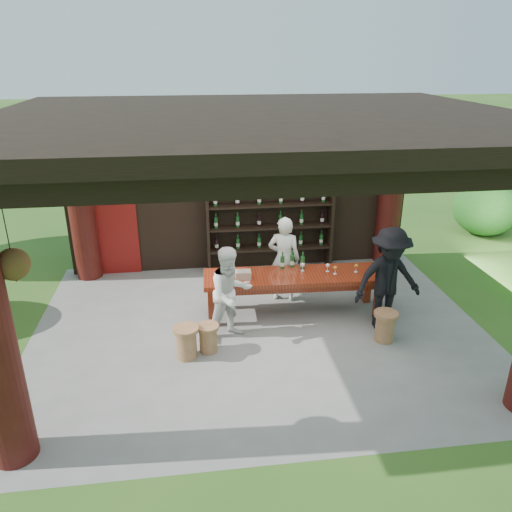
{
  "coord_description": "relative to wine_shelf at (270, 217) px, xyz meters",
  "views": [
    {
      "loc": [
        -1.01,
        -7.15,
        4.3
      ],
      "look_at": [
        0.0,
        0.4,
        1.15
      ],
      "focal_mm": 35.0,
      "sensor_mm": 36.0,
      "label": 1
    }
  ],
  "objects": [
    {
      "name": "ground",
      "position": [
        -0.56,
        -2.45,
        -1.15
      ],
      "size": [
        90.0,
        90.0,
        0.0
      ],
      "primitive_type": "plane",
      "color": "#2D5119",
      "rests_on": "ground"
    },
    {
      "name": "pavilion",
      "position": [
        -0.58,
        -2.02,
        0.98
      ],
      "size": [
        7.5,
        6.0,
        3.6
      ],
      "color": "slate",
      "rests_on": "ground"
    },
    {
      "name": "wine_shelf",
      "position": [
        0.0,
        0.0,
        0.0
      ],
      "size": [
        2.61,
        0.4,
        2.3
      ],
      "color": "black",
      "rests_on": "ground"
    },
    {
      "name": "tasting_table",
      "position": [
        0.1,
        -1.99,
        -0.52
      ],
      "size": [
        3.11,
        0.91,
        0.75
      ],
      "rotation": [
        0.0,
        0.0,
        -0.04
      ],
      "color": "#5B200D",
      "rests_on": "ground"
    },
    {
      "name": "stool_near_left",
      "position": [
        -1.43,
        -3.0,
        -0.91
      ],
      "size": [
        0.34,
        0.34,
        0.45
      ],
      "rotation": [
        0.0,
        0.0,
        0.22
      ],
      "color": "brown",
      "rests_on": "ground"
    },
    {
      "name": "stool_near_right",
      "position": [
        1.37,
        -3.06,
        -0.89
      ],
      "size": [
        0.38,
        0.38,
        0.5
      ],
      "rotation": [
        0.0,
        0.0,
        -0.01
      ],
      "color": "brown",
      "rests_on": "ground"
    },
    {
      "name": "stool_far_left",
      "position": [
        -1.76,
        -3.12,
        -0.88
      ],
      "size": [
        0.39,
        0.39,
        0.51
      ],
      "rotation": [
        0.0,
        0.0,
        -0.14
      ],
      "color": "brown",
      "rests_on": "ground"
    },
    {
      "name": "host",
      "position": [
        0.03,
        -1.43,
        -0.35
      ],
      "size": [
        0.68,
        0.55,
        1.6
      ],
      "primitive_type": "imported",
      "rotation": [
        0.0,
        0.0,
        2.82
      ],
      "color": "silver",
      "rests_on": "ground"
    },
    {
      "name": "guest_woman",
      "position": [
        -1.04,
        -2.63,
        -0.38
      ],
      "size": [
        0.92,
        0.84,
        1.54
      ],
      "primitive_type": "imported",
      "rotation": [
        0.0,
        0.0,
        0.42
      ],
      "color": "silver",
      "rests_on": "ground"
    },
    {
      "name": "guest_man",
      "position": [
        1.5,
        -2.68,
        -0.27
      ],
      "size": [
        1.21,
        0.78,
        1.76
      ],
      "primitive_type": "imported",
      "rotation": [
        0.0,
        0.0,
        0.11
      ],
      "color": "black",
      "rests_on": "ground"
    },
    {
      "name": "table_bottles",
      "position": [
        0.13,
        -1.71,
        -0.25
      ],
      "size": [
        0.43,
        0.17,
        0.31
      ],
      "color": "#194C1E",
      "rests_on": "tasting_table"
    },
    {
      "name": "table_glasses",
      "position": [
        0.74,
        -1.98,
        -0.33
      ],
      "size": [
        0.97,
        0.27,
        0.15
      ],
      "color": "silver",
      "rests_on": "tasting_table"
    },
    {
      "name": "napkin_basket",
      "position": [
        -0.78,
        -2.05,
        -0.33
      ],
      "size": [
        0.27,
        0.19,
        0.14
      ],
      "primitive_type": "cube",
      "rotation": [
        0.0,
        0.0,
        -0.04
      ],
      "color": "#BF6672",
      "rests_on": "tasting_table"
    },
    {
      "name": "shrubs",
      "position": [
        2.6,
        -2.07,
        -0.6
      ],
      "size": [
        15.35,
        9.16,
        1.36
      ],
      "color": "#194C14",
      "rests_on": "ground"
    },
    {
      "name": "trees",
      "position": [
        2.78,
        -0.96,
        2.21
      ],
      "size": [
        21.13,
        9.35,
        4.8
      ],
      "color": "#3F2819",
      "rests_on": "ground"
    }
  ]
}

